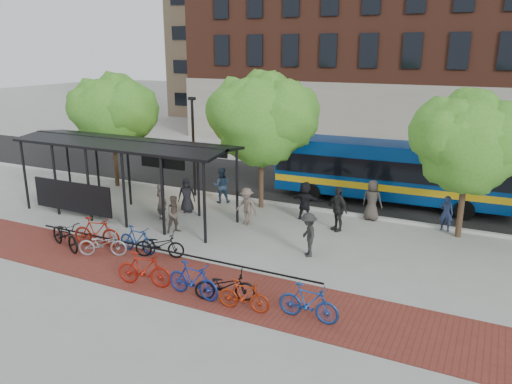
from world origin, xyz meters
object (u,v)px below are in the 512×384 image
at_px(pedestrian_0, 187,195).
at_px(bus, 390,169).
at_px(bike_9, 244,295).
at_px(bike_5, 144,269).
at_px(bike_8, 225,286).
at_px(bike_3, 137,240).
at_px(bike_4, 160,245).
at_px(pedestrian_4, 338,209).
at_px(pedestrian_6, 372,200).
at_px(bike_2, 102,244).
at_px(tree_c, 472,139).
at_px(lamp_post_left, 193,144).
at_px(bike_11, 308,302).
at_px(tree_a, 113,110).
at_px(bike_1, 97,232).
at_px(pedestrian_2, 221,185).
at_px(pedestrian_7, 446,213).
at_px(pedestrian_3, 247,206).
at_px(pedestrian_8, 175,214).
at_px(pedestrian_9, 308,235).
at_px(bike_0, 65,235).
at_px(tree_b, 264,116).
at_px(bus_shelter, 122,151).
at_px(pedestrian_1, 162,202).
at_px(pedestrian_5, 305,201).
at_px(bike_7, 193,280).

bearing_deg(pedestrian_0, bus, 6.40).
relative_size(bike_9, pedestrian_0, 0.97).
distance_m(bike_5, bike_8, 2.87).
bearing_deg(bike_3, bike_4, -87.22).
bearing_deg(pedestrian_4, pedestrian_6, 96.95).
distance_m(bike_2, bike_8, 5.88).
xyz_separation_m(bike_8, pedestrian_0, (-5.85, 6.70, 0.34)).
bearing_deg(tree_c, pedestrian_6, 173.25).
height_order(lamp_post_left, bike_11, lamp_post_left).
xyz_separation_m(tree_a, bike_1, (5.27, -7.34, -3.65)).
height_order(pedestrian_2, pedestrian_7, pedestrian_2).
distance_m(tree_a, bike_3, 10.77).
relative_size(pedestrian_2, pedestrian_3, 1.06).
relative_size(bike_1, bike_9, 1.20).
bearing_deg(bike_9, bike_11, -85.79).
height_order(pedestrian_8, pedestrian_9, pedestrian_9).
bearing_deg(tree_a, bike_0, -61.65).
height_order(tree_b, pedestrian_7, tree_b).
bearing_deg(bike_0, bike_8, -76.93).
bearing_deg(tree_b, pedestrian_4, -19.93).
relative_size(bike_2, pedestrian_7, 1.17).
bearing_deg(bus_shelter, pedestrian_8, -15.20).
height_order(lamp_post_left, bike_4, lamp_post_left).
xyz_separation_m(bike_5, pedestrian_4, (4.10, 7.75, 0.38)).
bearing_deg(tree_c, pedestrian_0, -169.15).
xyz_separation_m(bike_1, pedestrian_6, (8.92, 7.79, 0.34)).
bearing_deg(pedestrian_1, pedestrian_6, -137.77).
xyz_separation_m(tree_a, bike_11, (14.65, -8.94, -3.69)).
bearing_deg(pedestrian_9, tree_c, 99.19).
distance_m(tree_b, bike_0, 10.10).
xyz_separation_m(bike_3, pedestrian_9, (5.91, 2.54, 0.32)).
height_order(bike_0, bike_5, bike_5).
distance_m(bike_5, pedestrian_9, 6.09).
bearing_deg(bike_8, bike_0, 61.71).
height_order(bike_1, pedestrian_1, pedestrian_1).
bearing_deg(tree_b, pedestrian_0, -141.86).
xyz_separation_m(bike_9, bike_11, (1.90, 0.33, 0.06)).
distance_m(pedestrian_1, pedestrian_5, 6.44).
relative_size(bike_8, pedestrian_3, 1.12).
distance_m(bike_2, pedestrian_4, 9.58).
distance_m(bike_8, pedestrian_6, 9.70).
relative_size(bike_4, pedestrian_8, 1.17).
distance_m(tree_b, pedestrian_1, 6.14).
bearing_deg(tree_b, pedestrian_8, -111.15).
bearing_deg(bike_7, pedestrian_7, -27.79).
bearing_deg(bike_0, pedestrian_8, -20.28).
bearing_deg(pedestrian_8, bus, -6.81).
bearing_deg(bike_4, pedestrian_6, -58.35).
bearing_deg(pedestrian_4, pedestrian_9, -59.28).
relative_size(bike_4, pedestrian_6, 1.01).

